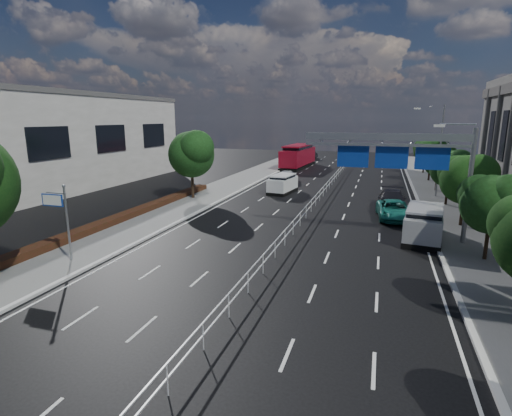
% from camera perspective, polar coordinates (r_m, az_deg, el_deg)
% --- Properties ---
extents(ground, '(160.00, 160.00, 0.00)m').
position_cam_1_polar(ground, '(19.23, -0.38, -11.06)').
color(ground, black).
rests_on(ground, ground).
extents(sidewalk_near, '(5.00, 140.00, 0.14)m').
position_cam_1_polar(sidewalk_near, '(24.99, -26.54, -6.58)').
color(sidewalk_near, slate).
rests_on(sidewalk_near, ground).
extents(kerb_near, '(0.25, 140.00, 0.15)m').
position_cam_1_polar(kerb_near, '(23.38, -22.07, -7.44)').
color(kerb_near, silver).
rests_on(kerb_near, ground).
extents(kerb_far, '(0.25, 140.00, 0.15)m').
position_cam_1_polar(kerb_far, '(18.78, 27.55, -12.97)').
color(kerb_far, silver).
rests_on(kerb_far, ground).
extents(median_fence, '(0.05, 85.00, 1.02)m').
position_cam_1_polar(median_fence, '(40.27, 9.46, 2.22)').
color(median_fence, silver).
rests_on(median_fence, ground).
extents(hedge_near, '(1.00, 36.00, 0.44)m').
position_cam_1_polar(hedge_near, '(29.61, -22.49, -2.73)').
color(hedge_near, black).
rests_on(hedge_near, sidewalk_near).
extents(toilet_sign, '(1.62, 0.18, 4.34)m').
position_cam_1_polar(toilet_sign, '(23.89, -26.28, -0.23)').
color(toilet_sign, gray).
rests_on(toilet_sign, ground).
extents(overhead_gantry, '(10.24, 0.38, 7.45)m').
position_cam_1_polar(overhead_gantry, '(26.92, 20.43, 7.36)').
color(overhead_gantry, gray).
rests_on(overhead_gantry, ground).
extents(streetlight_far, '(2.78, 2.40, 9.00)m').
position_cam_1_polar(streetlight_far, '(43.13, 24.47, 8.22)').
color(streetlight_far, gray).
rests_on(streetlight_far, ground).
extents(near_building, '(12.00, 38.00, 10.00)m').
position_cam_1_polar(near_building, '(49.67, -28.36, 8.05)').
color(near_building, '#B7B2A5').
rests_on(near_building, ground).
extents(near_tree_back, '(4.84, 4.51, 6.69)m').
position_cam_1_polar(near_tree_back, '(38.93, -9.16, 7.94)').
color(near_tree_back, black).
rests_on(near_tree_back, ground).
extents(far_tree_c, '(3.52, 3.28, 4.94)m').
position_cam_1_polar(far_tree_c, '(24.82, 30.77, 0.87)').
color(far_tree_c, black).
rests_on(far_tree_c, ground).
extents(far_tree_d, '(3.85, 3.59, 5.34)m').
position_cam_1_polar(far_tree_d, '(32.03, 27.88, 3.96)').
color(far_tree_d, black).
rests_on(far_tree_d, ground).
extents(far_tree_e, '(3.63, 3.38, 5.13)m').
position_cam_1_polar(far_tree_e, '(39.39, 25.99, 5.33)').
color(far_tree_e, black).
rests_on(far_tree_e, ground).
extents(far_tree_f, '(3.52, 3.28, 5.02)m').
position_cam_1_polar(far_tree_f, '(46.79, 24.70, 6.35)').
color(far_tree_f, black).
rests_on(far_tree_f, ground).
extents(far_tree_g, '(3.96, 3.69, 5.45)m').
position_cam_1_polar(far_tree_g, '(54.19, 23.80, 7.43)').
color(far_tree_g, black).
rests_on(far_tree_g, ground).
extents(far_tree_h, '(3.41, 3.18, 4.91)m').
position_cam_1_polar(far_tree_h, '(61.66, 23.05, 7.71)').
color(far_tree_h, black).
rests_on(far_tree_h, ground).
extents(white_minivan, '(2.48, 4.69, 1.95)m').
position_cam_1_polar(white_minivan, '(42.35, 3.83, 3.46)').
color(white_minivan, black).
rests_on(white_minivan, ground).
extents(red_bus, '(3.64, 12.22, 3.60)m').
position_cam_1_polar(red_bus, '(64.63, 6.04, 7.45)').
color(red_bus, black).
rests_on(red_bus, ground).
extents(near_car_silver, '(1.87, 4.55, 1.54)m').
position_cam_1_polar(near_car_silver, '(49.56, 4.48, 4.60)').
color(near_car_silver, silver).
rests_on(near_car_silver, ground).
extents(near_car_dark, '(1.96, 4.76, 1.53)m').
position_cam_1_polar(near_car_dark, '(78.44, 7.85, 7.51)').
color(near_car_dark, black).
rests_on(near_car_dark, ground).
extents(silver_minivan, '(2.90, 5.51, 2.19)m').
position_cam_1_polar(silver_minivan, '(28.03, 22.87, -2.08)').
color(silver_minivan, black).
rests_on(silver_minivan, ground).
extents(parked_car_teal, '(2.87, 5.37, 1.43)m').
position_cam_1_polar(parked_car_teal, '(33.04, 19.09, -0.28)').
color(parked_car_teal, '#1A7868').
rests_on(parked_car_teal, ground).
extents(parked_car_dark, '(2.36, 5.71, 1.65)m').
position_cam_1_polar(parked_car_dark, '(36.43, 18.85, 1.08)').
color(parked_car_dark, black).
rests_on(parked_car_dark, ground).
extents(pedestrian_a, '(0.83, 0.72, 1.91)m').
position_cam_1_polar(pedestrian_a, '(33.46, 28.58, -0.32)').
color(pedestrian_a, gray).
rests_on(pedestrian_a, sidewalk_far).
extents(pedestrian_b, '(0.99, 0.93, 1.63)m').
position_cam_1_polar(pedestrian_b, '(40.44, 27.32, 1.62)').
color(pedestrian_b, gray).
rests_on(pedestrian_b, sidewalk_far).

